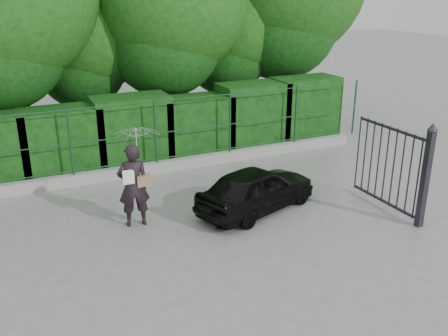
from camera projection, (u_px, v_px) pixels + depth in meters
name	position (u px, v px, depth m)	size (l,w,h in m)	color
ground	(207.00, 245.00, 10.26)	(80.00, 80.00, 0.00)	gray
kerb	(143.00, 169.00, 14.03)	(14.00, 0.25, 0.30)	#9E9E99
fence	(149.00, 132.00, 13.75)	(14.13, 0.06, 1.80)	#164020
hedge	(135.00, 131.00, 14.61)	(14.20, 1.20, 2.13)	black
gate	(409.00, 169.00, 11.06)	(0.22, 2.33, 2.36)	#24242B
woman	(136.00, 163.00, 10.70)	(1.02, 1.02, 2.22)	black
car	(257.00, 189.00, 11.69)	(1.27, 3.16, 1.08)	black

